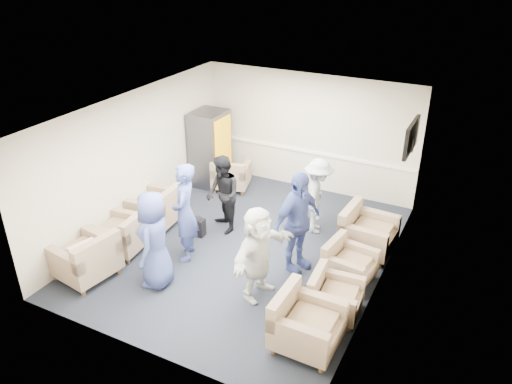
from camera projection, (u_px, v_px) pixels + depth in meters
The scene contains 25 objects.
floor at pixel (246, 248), 9.46m from camera, with size 6.00×6.00×0.00m, color black.
ceiling at pixel (245, 111), 8.25m from camera, with size 6.00×6.00×0.00m, color white.
back_wall at pixel (308, 133), 11.25m from camera, with size 5.00×0.02×2.70m, color beige.
front_wall at pixel (138, 274), 6.47m from camera, with size 5.00×0.02×2.70m, color beige.
left_wall at pixel (134, 159), 9.87m from camera, with size 0.02×6.00×2.70m, color beige.
right_wall at pixel (386, 215), 7.85m from camera, with size 0.02×6.00×2.70m, color beige.
chair_rail at pixel (307, 151), 11.43m from camera, with size 4.98×0.04×0.06m, color white.
tv at pixel (411, 137), 8.99m from camera, with size 0.10×1.00×0.58m.
armchair_left_near at pixel (87, 260), 8.47m from camera, with size 1.05×1.05×0.74m.
armchair_left_mid at pixel (124, 235), 9.25m from camera, with size 0.93×0.93×0.68m.
armchair_left_far at pixel (158, 209), 10.11m from camera, with size 0.97×0.97×0.72m.
armchair_right_near at pixel (304, 325), 7.05m from camera, with size 0.91×0.91×0.72m.
armchair_right_midnear at pixel (332, 297), 7.69m from camera, with size 0.80×0.80×0.60m.
armchair_right_midfar at pixel (347, 264), 8.46m from camera, with size 0.86×0.86×0.61m.
armchair_right_far at pixel (365, 233), 9.24m from camera, with size 0.97×0.97×0.74m.
armchair_corner at pixel (231, 176), 11.59m from camera, with size 1.00×1.00×0.64m.
vending_machine at pixel (210, 148), 11.63m from camera, with size 0.72×0.84×1.78m.
backpack at pixel (198, 225), 9.78m from camera, with size 0.26×0.20×0.43m.
pillow at pixel (85, 250), 8.40m from camera, with size 0.48×0.37×0.14m, color silver.
person_front_left at pixel (155, 240), 8.14m from camera, with size 0.83×0.54×1.70m, color #39488A.
person_mid_left at pixel (185, 212), 8.81m from camera, with size 0.67×0.44×1.84m, color #39488A.
person_back_left at pixel (223, 195), 9.72m from camera, with size 0.77×0.60×1.58m, color black.
person_back_right at pixel (318, 196), 9.71m from camera, with size 0.99×0.57×1.54m, color beige.
person_mid_right at pixel (297, 222), 8.48m from camera, with size 1.09×0.45×1.86m, color #39488A.
person_front_right at pixel (258, 253), 7.88m from camera, with size 1.48×0.47×1.60m, color silver.
Camera 1 is at (3.77, -7.03, 5.20)m, focal length 35.00 mm.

